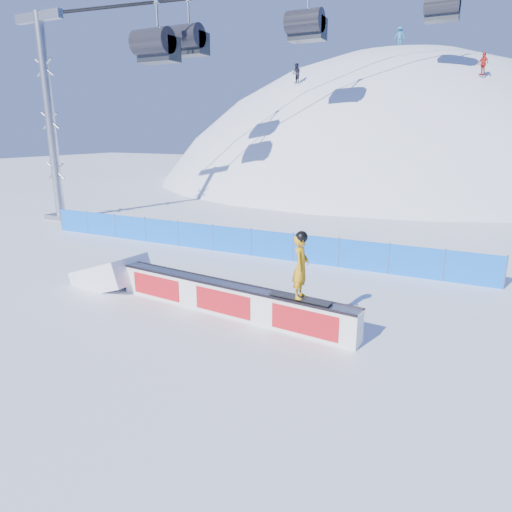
% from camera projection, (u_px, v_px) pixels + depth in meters
% --- Properties ---
extents(ground, '(160.00, 160.00, 0.00)m').
position_uv_depth(ground, '(172.00, 281.00, 16.98)').
color(ground, white).
rests_on(ground, ground).
extents(snow_hill, '(64.00, 64.00, 64.00)m').
position_uv_depth(snow_hill, '(381.00, 322.00, 57.84)').
color(snow_hill, white).
rests_on(snow_hill, ground).
extents(safety_fence, '(22.05, 0.05, 1.30)m').
position_uv_depth(safety_fence, '(232.00, 240.00, 20.69)').
color(safety_fence, blue).
rests_on(safety_fence, ground).
extents(rail_box, '(8.30, 1.37, 0.99)m').
position_uv_depth(rail_box, '(228.00, 299.00, 13.71)').
color(rail_box, white).
rests_on(rail_box, ground).
extents(snow_ramp, '(2.81, 1.91, 1.66)m').
position_uv_depth(snow_ramp, '(112.00, 285.00, 16.51)').
color(snow_ramp, white).
rests_on(snow_ramp, ground).
extents(snowboarder, '(1.82, 0.68, 1.88)m').
position_uv_depth(snowboarder, '(301.00, 266.00, 12.08)').
color(snowboarder, black).
rests_on(snowboarder, rail_box).
extents(distant_skiers, '(20.99, 10.80, 7.24)m').
position_uv_depth(distant_skiers, '(417.00, 59.00, 39.10)').
color(distant_skiers, black).
rests_on(distant_skiers, ground).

